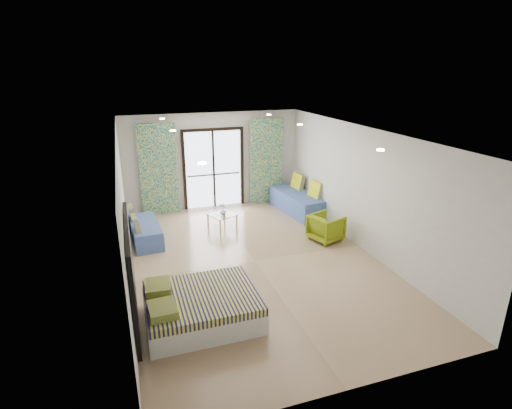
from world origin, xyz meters
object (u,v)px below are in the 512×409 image
object	(u,v)px
daybed_left	(145,231)
daybed_right	(298,201)
coffee_table	(222,216)
armchair	(326,226)
bed	(201,307)

from	to	relation	value
daybed_left	daybed_right	size ratio (longest dim) A/B	0.79
daybed_left	coffee_table	bearing A→B (deg)	0.08
armchair	daybed_left	bearing A→B (deg)	52.96
daybed_left	coffee_table	distance (m)	1.91
daybed_right	armchair	world-z (taller)	daybed_right
bed	coffee_table	xyz separation A→B (m)	(1.27, 3.65, 0.09)
coffee_table	armchair	xyz separation A→B (m)	(2.14, -1.45, -0.00)
bed	armchair	xyz separation A→B (m)	(3.41, 2.20, 0.09)
bed	coffee_table	size ratio (longest dim) A/B	2.28
daybed_right	daybed_left	bearing A→B (deg)	-178.35
daybed_left	armchair	world-z (taller)	daybed_left
coffee_table	armchair	distance (m)	2.59
daybed_left	daybed_right	xyz separation A→B (m)	(4.23, 0.68, 0.06)
daybed_left	coffee_table	size ratio (longest dim) A/B	2.11
daybed_right	armchair	distance (m)	2.00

